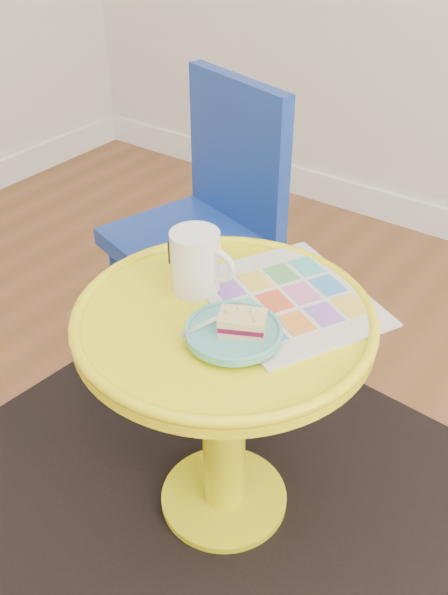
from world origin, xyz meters
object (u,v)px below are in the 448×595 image
Objects in this scene: newspaper at (288,299)px; mug at (197,260)px; chair at (208,218)px; side_table at (224,376)px; plate at (233,333)px.

newspaper is 2.43× the size of mug.
chair is at bearing 120.04° from mug.
chair reaches higher than mug.
plate is (0.06, -0.05, 0.17)m from side_table.
mug is (-0.09, 0.04, 0.22)m from side_table.
side_table is 0.24m from mug.
side_table is 0.53m from chair.
newspaper is (0.07, 0.11, 0.15)m from side_table.
chair is at bearing 130.61° from side_table.
mug is at bearing -39.12° from chair.
plate is (-0.01, -0.16, 0.01)m from newspaper.
plate reaches higher than side_table.
chair reaches higher than side_table.
newspaper is at bearing 85.73° from plate.
chair is at bearing 131.62° from plate.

